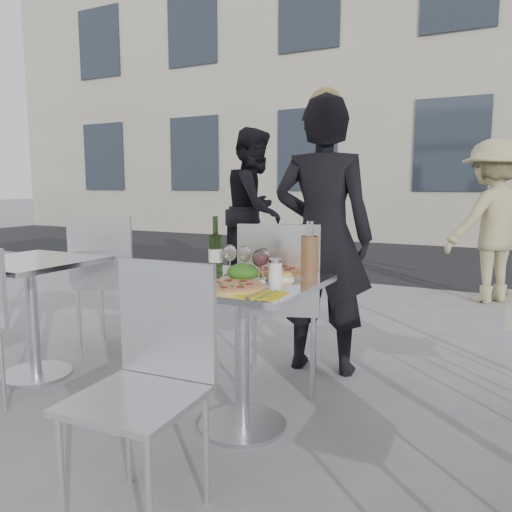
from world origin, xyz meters
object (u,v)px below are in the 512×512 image
at_px(chair_near, 151,367).
at_px(napkin_left, 172,284).
at_px(pedestrian_b, 491,222).
at_px(chair_far, 280,293).
at_px(main_table, 242,323).
at_px(napkin_right, 262,294).
at_px(wineglass_red_a, 259,259).
at_px(wineglass_red_b, 263,258).
at_px(wineglass_white_b, 245,255).
at_px(side_chair_lfar, 108,272).
at_px(wine_bottle, 216,251).
at_px(sugar_shaker, 275,270).
at_px(side_table_left, 31,293).
at_px(pedestrian_a, 255,210).
at_px(pizza_far, 277,272).
at_px(woman_diner, 323,237).
at_px(pizza_near, 230,286).
at_px(carafe, 309,258).
at_px(salad_plate, 243,274).
at_px(wineglass_white_a, 230,254).

height_order(chair_near, napkin_left, chair_near).
xyz_separation_m(pedestrian_b, napkin_left, (-1.20, -3.84, -0.08)).
height_order(chair_far, chair_near, chair_far).
distance_m(main_table, napkin_right, 0.39).
height_order(pedestrian_b, wineglass_red_a, pedestrian_b).
xyz_separation_m(wineglass_red_a, wineglass_red_b, (-0.00, 0.05, 0.00)).
distance_m(pedestrian_b, wineglass_white_b, 3.65).
height_order(side_chair_lfar, wine_bottle, wine_bottle).
bearing_deg(sugar_shaker, pedestrian_b, 77.30).
bearing_deg(side_table_left, chair_far, 18.58).
bearing_deg(pedestrian_b, pedestrian_a, -36.28).
bearing_deg(pizza_far, pedestrian_b, 75.63).
bearing_deg(woman_diner, napkin_left, 68.68).
relative_size(chair_near, pedestrian_a, 0.50).
relative_size(pedestrian_b, wineglass_red_a, 10.61).
bearing_deg(pizza_near, pizza_far, 85.07).
relative_size(sugar_shaker, napkin_left, 0.53).
xyz_separation_m(pedestrian_a, pizza_far, (1.61, -2.87, -0.16)).
distance_m(woman_diner, sugar_shaker, 0.91).
xyz_separation_m(chair_near, carafe, (0.31, 0.79, 0.32)).
bearing_deg(pizza_near, wineglass_red_a, 78.68).
height_order(woman_diner, wineglass_red_a, woman_diner).
bearing_deg(main_table, salad_plate, -52.16).
relative_size(side_table_left, wineglass_white_a, 4.76).
height_order(pizza_near, pizza_far, pizza_far).
height_order(main_table, wineglass_red_a, wineglass_red_a).
relative_size(side_chair_lfar, woman_diner, 0.57).
distance_m(pedestrian_a, salad_plate, 3.47).
bearing_deg(wine_bottle, chair_near, -74.45).
bearing_deg(napkin_left, side_table_left, 164.99).
xyz_separation_m(wine_bottle, wineglass_white_a, (0.11, -0.04, -0.00)).
height_order(carafe, napkin_left, carafe).
distance_m(main_table, side_chair_lfar, 1.51).
relative_size(main_table, wineglass_white_b, 4.76).
xyz_separation_m(pedestrian_b, napkin_right, (-0.73, -3.85, -0.08)).
bearing_deg(chair_near, woman_diner, 83.82).
bearing_deg(wine_bottle, pedestrian_a, 113.58).
distance_m(chair_far, woman_diner, 0.54).
height_order(chair_near, pizza_near, chair_near).
bearing_deg(wineglass_red_b, wineglass_white_b, 160.92).
bearing_deg(pedestrian_a, side_table_left, 172.66).
distance_m(pizza_far, salad_plate, 0.25).
bearing_deg(side_table_left, salad_plate, -0.73).
bearing_deg(main_table, wineglass_red_a, 3.55).
xyz_separation_m(main_table, wineglass_white_a, (-0.12, 0.09, 0.32)).
xyz_separation_m(side_chair_lfar, napkin_left, (1.15, -0.79, 0.16)).
xyz_separation_m(chair_far, pedestrian_b, (0.98, 3.12, 0.25)).
distance_m(chair_far, wineglass_white_a, 0.49).
relative_size(sugar_shaker, wineglass_white_a, 0.68).
relative_size(chair_far, pedestrian_a, 0.54).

